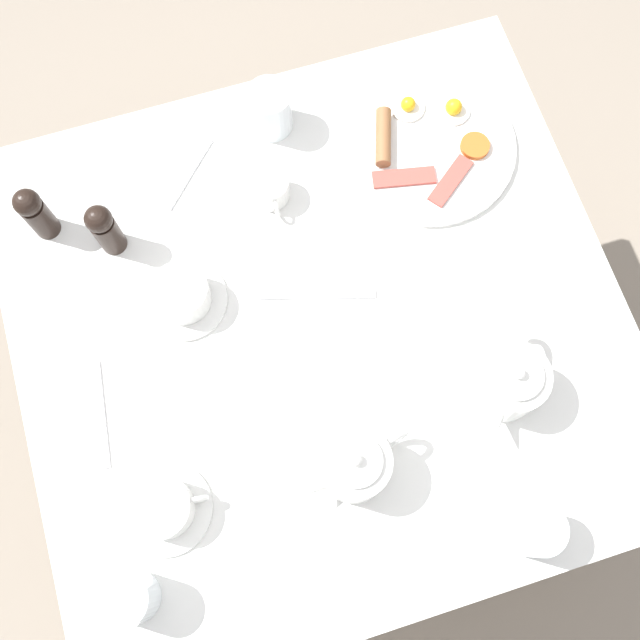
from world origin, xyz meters
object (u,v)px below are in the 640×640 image
teapot_far (355,464)px  salt_grinder (35,212)px  creamer_jug (270,189)px  spoon_for_tea (189,174)px  pepper_grinder (105,228)px  fork_by_plate (101,414)px  teapot_near (509,381)px  breakfast_plate (427,144)px  teacup_with_saucer_right (164,508)px  wine_glass_spare (533,530)px  knife_by_plate (316,295)px  teacup_with_saucer_left (182,295)px  water_glass_short (128,599)px  water_glass_tall (270,109)px

teapot_far → salt_grinder: 0.65m
creamer_jug → spoon_for_tea: size_ratio=0.74×
pepper_grinder → spoon_for_tea: bearing=120.7°
teapot_far → fork_by_plate: size_ratio=1.11×
teapot_near → creamer_jug: size_ratio=1.87×
breakfast_plate → teacup_with_saucer_right: bearing=-51.3°
wine_glass_spare → teapot_far: bearing=-127.3°
breakfast_plate → teapot_near: teapot_near is taller
knife_by_plate → spoon_for_tea: 0.31m
teapot_near → salt_grinder: 0.79m
teacup_with_saucer_left → salt_grinder: salt_grinder is taller
pepper_grinder → fork_by_plate: 0.29m
teapot_near → fork_by_plate: 0.63m
salt_grinder → wine_glass_spare: bearing=40.0°
teapot_near → teacup_with_saucer_right: teapot_near is taller
teapot_far → spoon_for_tea: size_ratio=1.62×
knife_by_plate → teapot_near: bearing=45.0°
water_glass_short → spoon_for_tea: (-0.64, 0.24, -0.04)m
fork_by_plate → knife_by_plate: size_ratio=0.89×
teapot_near → wine_glass_spare: (0.21, -0.05, -0.00)m
water_glass_short → salt_grinder: 0.61m
teacup_with_saucer_left → knife_by_plate: bearing=75.3°
teapot_far → water_glass_tall: size_ratio=2.10×
teapot_far → pepper_grinder: bearing=-74.6°
fork_by_plate → salt_grinder: bearing=-177.2°
pepper_grinder → teapot_far: bearing=29.7°
teapot_near → teacup_with_saucer_left: (-0.29, -0.44, -0.02)m
teacup_with_saucer_right → pepper_grinder: bearing=177.5°
breakfast_plate → teapot_near: size_ratio=1.88×
creamer_jug → knife_by_plate: creamer_jug is taller
teapot_far → pepper_grinder: (-0.47, -0.27, 0.01)m
teacup_with_saucer_left → water_glass_short: bearing=-23.2°
salt_grinder → spoon_for_tea: salt_grinder is taller
teacup_with_saucer_right → teacup_with_saucer_left: bearing=161.2°
teapot_near → knife_by_plate: bearing=-97.6°
breakfast_plate → wine_glass_spare: wine_glass_spare is taller
creamer_jug → knife_by_plate: size_ratio=0.45×
teacup_with_saucer_left → water_glass_short: (0.42, -0.18, 0.02)m
teacup_with_saucer_right → wine_glass_spare: wine_glass_spare is taller
knife_by_plate → creamer_jug: bearing=-173.9°
water_glass_tall → pepper_grinder: 0.35m
teapot_near → fork_by_plate: size_ratio=0.95×
knife_by_plate → pepper_grinder: bearing=-122.3°
water_glass_short → wine_glass_spare: same height
water_glass_tall → knife_by_plate: water_glass_tall is taller
teapot_near → wine_glass_spare: size_ratio=1.80×
teapot_near → teapot_far: same height
teapot_far → fork_by_plate: 0.41m
teapot_near → water_glass_tall: size_ratio=1.79×
breakfast_plate → teapot_near: 0.44m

